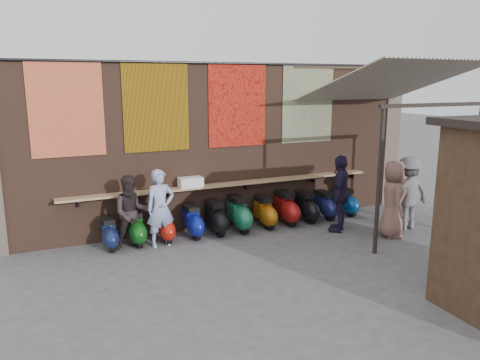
{
  "coord_description": "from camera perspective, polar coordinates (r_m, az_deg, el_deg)",
  "views": [
    {
      "loc": [
        -4.38,
        -7.94,
        3.57
      ],
      "look_at": [
        -0.22,
        1.2,
        1.44
      ],
      "focal_mm": 35.0,
      "sensor_mm": 36.0,
      "label": 1
    }
  ],
  "objects": [
    {
      "name": "brick_wall",
      "position": [
        11.61,
        -2.1,
        4.19
      ],
      "size": [
        10.0,
        0.4,
        4.0
      ],
      "primitive_type": "cube",
      "color": "brown",
      "rests_on": "ground"
    },
    {
      "name": "awning_canvas",
      "position": [
        11.84,
        17.57,
        11.33
      ],
      "size": [
        3.2,
        3.28,
        0.97
      ],
      "primitive_type": "cube",
      "rotation": [
        -0.28,
        0.0,
        0.0
      ],
      "color": "beige",
      "rests_on": "brick_wall"
    },
    {
      "name": "scooter_stool_2",
      "position": [
        10.77,
        -9.14,
        -5.62
      ],
      "size": [
        0.33,
        0.73,
        0.69
      ],
      "primitive_type": null,
      "color": "#B71C0E",
      "rests_on": "ground"
    },
    {
      "name": "tapestry_sun",
      "position": [
        10.77,
        -10.17,
        8.75
      ],
      "size": [
        1.5,
        0.02,
        2.0
      ],
      "primitive_type": "cube",
      "color": "#C17F0B",
      "rests_on": "brick_wall"
    },
    {
      "name": "diner_left",
      "position": [
        10.34,
        -9.66,
        -3.41
      ],
      "size": [
        0.65,
        0.45,
        1.72
      ],
      "primitive_type": "imported",
      "rotation": [
        0.0,
        0.0,
        0.07
      ],
      "color": "#8D9CCD",
      "rests_on": "ground"
    },
    {
      "name": "scooter_stool_9",
      "position": [
        12.55,
        10.27,
        -3.02
      ],
      "size": [
        0.34,
        0.77,
        0.73
      ],
      "primitive_type": null,
      "color": "navy",
      "rests_on": "ground"
    },
    {
      "name": "awning_header",
      "position": [
        10.78,
        22.77,
        8.45
      ],
      "size": [
        3.0,
        0.08,
        0.08
      ],
      "primitive_type": "cube",
      "color": "black",
      "rests_on": "awning_post_left"
    },
    {
      "name": "scooter_stool_7",
      "position": [
        11.93,
        5.6,
        -3.44
      ],
      "size": [
        0.39,
        0.87,
        0.82
      ],
      "primitive_type": null,
      "color": "maroon",
      "rests_on": "ground"
    },
    {
      "name": "awning_post_left",
      "position": [
        10.0,
        16.59,
        -0.19
      ],
      "size": [
        0.09,
        0.09,
        3.1
      ],
      "primitive_type": "cylinder",
      "color": "black",
      "rests_on": "ground"
    },
    {
      "name": "scooter_stool_8",
      "position": [
        12.23,
        8.03,
        -3.27
      ],
      "size": [
        0.36,
        0.8,
        0.76
      ],
      "primitive_type": null,
      "color": "black",
      "rests_on": "ground"
    },
    {
      "name": "awning_ledger",
      "position": [
        13.08,
        12.93,
        13.34
      ],
      "size": [
        3.3,
        0.08,
        0.12
      ],
      "primitive_type": "cube",
      "color": "#33261C",
      "rests_on": "brick_wall"
    },
    {
      "name": "scooter_stool_3",
      "position": [
        10.95,
        -5.82,
        -5.06
      ],
      "size": [
        0.36,
        0.79,
        0.75
      ],
      "primitive_type": null,
      "color": "navy",
      "rests_on": "ground"
    },
    {
      "name": "pier_right",
      "position": [
        14.41,
        17.47,
        5.17
      ],
      "size": [
        0.5,
        0.5,
        4.0
      ],
      "primitive_type": "cube",
      "color": "#4C4238",
      "rests_on": "ground"
    },
    {
      "name": "scooter_stool_6",
      "position": [
        11.64,
        3.0,
        -3.94
      ],
      "size": [
        0.36,
        0.8,
        0.76
      ],
      "primitive_type": null,
      "color": "#99560D",
      "rests_on": "ground"
    },
    {
      "name": "scooter_stool_10",
      "position": [
        12.98,
        12.74,
        -2.62
      ],
      "size": [
        0.35,
        0.77,
        0.73
      ],
      "primitive_type": null,
      "color": "navy",
      "rests_on": "ground"
    },
    {
      "name": "tapestry_multi",
      "position": [
        12.39,
        8.27,
        9.21
      ],
      "size": [
        1.5,
        0.02,
        2.0
      ],
      "primitive_type": "cube",
      "color": "navy",
      "rests_on": "brick_wall"
    },
    {
      "name": "eating_counter",
      "position": [
        11.44,
        -1.36,
        -0.51
      ],
      "size": [
        8.0,
        0.32,
        0.05
      ],
      "primitive_type": "cube",
      "color": "#9E7A51",
      "rests_on": "brick_wall"
    },
    {
      "name": "scooter_stool_5",
      "position": [
        11.33,
        -0.15,
        -4.17
      ],
      "size": [
        0.4,
        0.88,
        0.84
      ],
      "primitive_type": null,
      "color": "#1A6B4B",
      "rests_on": "ground"
    },
    {
      "name": "scooter_stool_1",
      "position": [
        10.66,
        -12.59,
        -5.77
      ],
      "size": [
        0.36,
        0.79,
        0.75
      ],
      "primitive_type": null,
      "color": "#105015",
      "rests_on": "ground"
    },
    {
      "name": "shelf_box",
      "position": [
        11.03,
        -6.04,
        -0.28
      ],
      "size": [
        0.55,
        0.32,
        0.23
      ],
      "primitive_type": "cube",
      "color": "white",
      "rests_on": "eating_counter"
    },
    {
      "name": "awning_post_right",
      "position": [
        12.01,
        26.75,
        0.99
      ],
      "size": [
        0.09,
        0.09,
        3.1
      ],
      "primitive_type": "cylinder",
      "color": "black",
      "rests_on": "ground"
    },
    {
      "name": "scooter_stool_4",
      "position": [
        11.14,
        -2.98,
        -4.63
      ],
      "size": [
        0.37,
        0.82,
        0.78
      ],
      "primitive_type": null,
      "color": "black",
      "rests_on": "ground"
    },
    {
      "name": "shopper_navy",
      "position": [
        11.45,
        12.1,
        -1.63
      ],
      "size": [
        1.09,
        1.09,
        1.86
      ],
      "primitive_type": "imported",
      "rotation": [
        0.0,
        0.0,
        3.93
      ],
      "color": "#1D1632",
      "rests_on": "ground"
    },
    {
      "name": "tapestry_redgold",
      "position": [
        10.46,
        -20.39,
        8.11
      ],
      "size": [
        1.5,
        0.02,
        2.0
      ],
      "primitive_type": "cube",
      "color": "maroon",
      "rests_on": "brick_wall"
    },
    {
      "name": "hang_rail",
      "position": [
        11.3,
        -1.72,
        14.04
      ],
      "size": [
        9.5,
        0.06,
        0.06
      ],
      "primitive_type": "cylinder",
      "rotation": [
        0.0,
        1.57,
        0.0
      ],
      "color": "black",
      "rests_on": "brick_wall"
    },
    {
      "name": "shopper_grey",
      "position": [
        12.09,
        19.78,
        -1.51
      ],
      "size": [
        1.2,
        0.74,
        1.8
      ],
      "primitive_type": "imported",
      "rotation": [
        0.0,
        0.0,
        3.08
      ],
      "color": "slate",
      "rests_on": "ground"
    },
    {
      "name": "scooter_stool_0",
      "position": [
        10.53,
        -15.65,
        -6.33
      ],
      "size": [
        0.32,
        0.72,
        0.69
      ],
      "primitive_type": null,
      "color": "#131D48",
      "rests_on": "ground"
    },
    {
      "name": "tapestry_orange",
      "position": [
        11.44,
        -0.31,
        9.11
      ],
      "size": [
        1.5,
        0.02,
        2.0
      ],
      "primitive_type": "cube",
      "color": "red",
      "rests_on": "brick_wall"
    },
    {
      "name": "shopper_tan",
      "position": [
        11.37,
        18.13,
        -2.23
      ],
      "size": [
        0.9,
        1.04,
        1.8
      ],
      "primitive_type": "imported",
      "rotation": [
        0.0,
        0.0,
        1.12
      ],
      "color": "brown",
      "rests_on": "ground"
    },
    {
      "name": "diner_right",
      "position": [
        10.29,
        -13.08,
        -3.9
      ],
      "size": [
        0.83,
        0.67,
        1.62
      ],
      "primitive_type": "imported",
      "rotation": [
        0.0,
        0.0,
        -0.07
      ],
      "color": "black",
      "rests_on": "ground"
    },
    {
      "name": "ground",
      "position": [
        9.75,
        4.15,
        -9.55
      ],
      "size": [
        70.0,
        70.0,
        0.0
      ],
      "primitive_type": "plane",
      "color": "#474749",
      "rests_on": "ground"
    }
  ]
}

